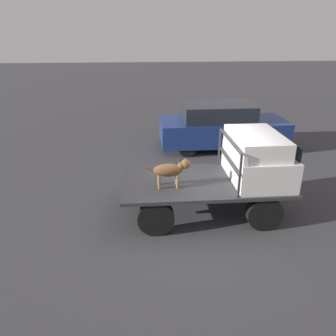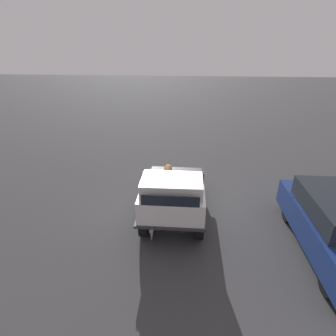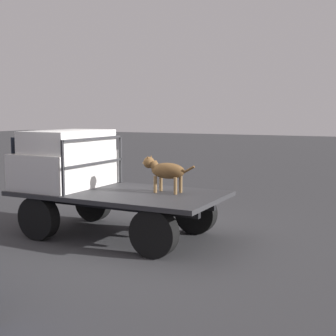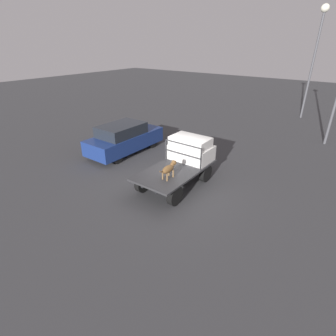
{
  "view_description": "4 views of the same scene",
  "coord_description": "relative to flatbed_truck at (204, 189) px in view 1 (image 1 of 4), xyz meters",
  "views": [
    {
      "loc": [
        -1.41,
        -6.76,
        4.04
      ],
      "look_at": [
        -0.87,
        -0.26,
        1.28
      ],
      "focal_mm": 35.0,
      "sensor_mm": 36.0,
      "label": 1
    },
    {
      "loc": [
        7.45,
        0.38,
        5.32
      ],
      "look_at": [
        -0.87,
        -0.26,
        1.28
      ],
      "focal_mm": 28.0,
      "sensor_mm": 36.0,
      "label": 2
    },
    {
      "loc": [
        -4.59,
        7.07,
        2.25
      ],
      "look_at": [
        -0.87,
        -0.26,
        1.28
      ],
      "focal_mm": 50.0,
      "sensor_mm": 36.0,
      "label": 3
    },
    {
      "loc": [
        -8.13,
        -5.69,
        5.69
      ],
      "look_at": [
        -0.87,
        -0.26,
        1.28
      ],
      "focal_mm": 28.0,
      "sensor_mm": 36.0,
      "label": 4
    }
  ],
  "objects": [
    {
      "name": "truck_headboard",
      "position": [
        0.53,
        0.0,
        0.87
      ],
      "size": [
        0.04,
        1.84,
        0.96
      ],
      "color": "#2D2D30",
      "rests_on": "flatbed_truck"
    },
    {
      "name": "dog",
      "position": [
        -0.79,
        -0.26,
        0.64
      ],
      "size": [
        1.05,
        0.29,
        0.66
      ],
      "rotation": [
        0.0,
        0.0,
        0.02
      ],
      "color": "brown",
      "rests_on": "flatbed_truck"
    },
    {
      "name": "parked_sedan",
      "position": [
        1.47,
        4.52,
        0.22
      ],
      "size": [
        4.5,
        1.85,
        1.64
      ],
      "rotation": [
        0.0,
        0.0,
        -0.06
      ],
      "color": "black",
      "rests_on": "ground"
    },
    {
      "name": "flatbed_truck",
      "position": [
        0.0,
        0.0,
        0.0
      ],
      "size": [
        3.78,
        1.96,
        0.84
      ],
      "color": "black",
      "rests_on": "ground"
    },
    {
      "name": "ground_plane",
      "position": [
        0.0,
        0.0,
        -0.6
      ],
      "size": [
        80.0,
        80.0,
        0.0
      ],
      "primitive_type": "plane",
      "color": "#38383A"
    },
    {
      "name": "truck_cab",
      "position": [
        1.19,
        0.0,
        0.75
      ],
      "size": [
        1.24,
        1.84,
        1.08
      ],
      "color": "silver",
      "rests_on": "flatbed_truck"
    }
  ]
}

